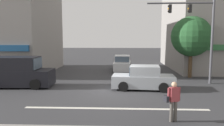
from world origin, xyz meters
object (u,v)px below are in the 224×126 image
utility_pole_far_right (208,28)px  traffic_light_mast (199,28)px  sedan_parked_curbside (143,79)px  utility_pole_near_left (22,24)px  street_tree (191,37)px  sedan_crossing_leftbound (122,64)px  pedestrian_foreground_with_bag (173,99)px  van_waiting_far (18,73)px

utility_pole_far_right → traffic_light_mast: bearing=-116.1°
traffic_light_mast → sedan_parked_curbside: traffic_light_mast is taller
utility_pole_near_left → utility_pole_far_right: bearing=13.5°
utility_pole_near_left → sedan_parked_curbside: 11.28m
street_tree → sedan_crossing_leftbound: 7.57m
utility_pole_near_left → pedestrian_foreground_with_bag: 14.68m
van_waiting_far → pedestrian_foreground_with_bag: 11.17m
traffic_light_mast → utility_pole_near_left: bearing=172.5°
utility_pole_near_left → sedan_parked_curbside: size_ratio=2.11×
utility_pole_near_left → van_waiting_far: utility_pole_near_left is taller
street_tree → pedestrian_foreground_with_bag: size_ratio=3.15×
street_tree → van_waiting_far: size_ratio=1.13×
utility_pole_far_right → traffic_light_mast: 6.63m
sedan_parked_curbside → utility_pole_far_right: bearing=48.1°
street_tree → traffic_light_mast: bearing=-95.8°
utility_pole_near_left → street_tree: bearing=2.7°
van_waiting_far → pedestrian_foreground_with_bag: size_ratio=2.79×
van_waiting_far → sedan_crossing_leftbound: 10.90m
utility_pole_near_left → traffic_light_mast: size_ratio=1.44×
traffic_light_mast → pedestrian_foreground_with_bag: bearing=-114.8°
sedan_parked_curbside → utility_pole_near_left: bearing=158.7°
street_tree → pedestrian_foreground_with_bag: (-3.84, -10.27, -2.58)m
van_waiting_far → sedan_crossing_leftbound: size_ratio=1.12×
traffic_light_mast → van_waiting_far: (-12.95, -1.66, -3.17)m
utility_pole_near_left → traffic_light_mast: bearing=-7.5°
utility_pole_near_left → sedan_crossing_leftbound: 10.36m
sedan_parked_curbside → van_waiting_far: 8.75m
sedan_parked_curbside → pedestrian_foreground_with_bag: size_ratio=2.53×
sedan_parked_curbside → sedan_crossing_leftbound: (-1.40, 8.38, 0.00)m
traffic_light_mast → sedan_crossing_leftbound: (-5.61, 6.39, -3.46)m
pedestrian_foreground_with_bag → traffic_light_mast: bearing=65.2°
traffic_light_mast → sedan_crossing_leftbound: traffic_light_mast is taller
traffic_light_mast → sedan_parked_curbside: (-4.21, -1.99, -3.46)m
street_tree → sedan_parked_curbside: bearing=-134.6°
traffic_light_mast → pedestrian_foreground_with_bag: 9.11m
street_tree → van_waiting_far: 14.09m
utility_pole_far_right → sedan_parked_curbside: utility_pole_far_right is taller
traffic_light_mast → pedestrian_foreground_with_bag: (-3.58, -7.73, -3.22)m
sedan_parked_curbside → van_waiting_far: van_waiting_far is taller
utility_pole_far_right → van_waiting_far: 17.93m
street_tree → sedan_crossing_leftbound: (-5.87, 3.85, -2.82)m
van_waiting_far → utility_pole_far_right: bearing=25.6°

